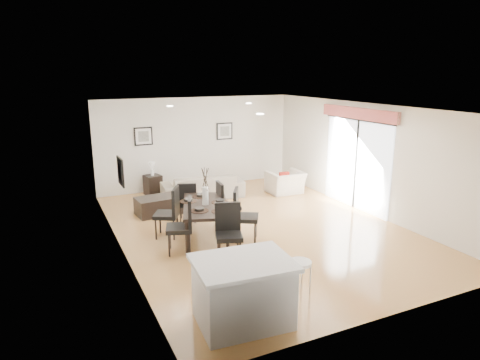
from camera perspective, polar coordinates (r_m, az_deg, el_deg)
name	(u,v)px	position (r m, az deg, el deg)	size (l,w,h in m)	color
ground	(258,228)	(9.74, 2.36, -6.38)	(8.00, 8.00, 0.00)	tan
wall_back	(197,143)	(12.96, -5.79, 4.97)	(6.00, 0.04, 2.70)	silver
wall_front	(394,229)	(6.24, 19.81, -6.20)	(6.00, 0.04, 2.70)	silver
wall_left	(118,185)	(8.43, -15.94, -0.62)	(0.04, 8.00, 2.70)	silver
wall_right	(366,158)	(11.04, 16.41, 2.81)	(0.04, 8.00, 2.70)	silver
ceiling	(259,107)	(9.14, 2.54, 9.65)	(6.00, 8.00, 0.02)	white
sofa	(203,186)	(11.96, -5.00, -0.82)	(2.24, 0.88, 0.65)	gray
armchair	(285,182)	(12.42, 6.03, -0.32)	(0.98, 0.85, 0.63)	beige
courtyard_plant_a	(438,188)	(12.88, 24.92, -0.93)	(0.63, 0.54, 0.70)	#39632A
courtyard_plant_b	(392,173)	(14.14, 19.58, 0.86)	(0.39, 0.39, 0.70)	#39632A
dining_table	(206,208)	(8.96, -4.60, -3.72)	(1.44, 2.00, 0.75)	black
dining_chair_wnear	(184,222)	(8.35, -7.50, -5.60)	(0.62, 0.62, 1.10)	black
dining_chair_wfar	(170,210)	(9.16, -9.26, -3.93)	(0.66, 0.66, 1.08)	black
dining_chair_enear	(242,212)	(8.86, 0.22, -4.30)	(0.68, 0.68, 1.10)	black
dining_chair_efar	(225,202)	(9.62, -2.04, -2.97)	(0.52, 0.52, 1.05)	black
dining_chair_head	(228,228)	(8.02, -1.56, -6.47)	(0.61, 0.61, 1.07)	black
dining_chair_foot	(187,200)	(10.00, -7.03, -2.68)	(0.55, 0.55, 0.96)	black
vase	(205,190)	(8.85, -4.65, -1.40)	(0.95, 1.50, 0.79)	white
coffee_table	(159,205)	(10.78, -10.77, -3.35)	(1.08, 0.65, 0.43)	black
side_table	(153,185)	(12.45, -11.53, -0.65)	(0.43, 0.43, 0.57)	black
table_lamp	(152,167)	(12.33, -11.65, 1.72)	(0.20, 0.20, 0.38)	white
cushion	(284,177)	(12.26, 5.91, 0.40)	(0.29, 0.09, 0.29)	#A62015
kitchen_island	(243,291)	(6.14, 0.41, -14.64)	(1.42, 1.14, 0.94)	#B9B9BB
bar_stool	(300,268)	(6.47, 7.99, -11.52)	(0.34, 0.34, 0.75)	white
framed_print_back_left	(143,136)	(12.46, -12.76, 5.71)	(0.52, 0.04, 0.52)	black
framed_print_back_right	(225,131)	(13.21, -2.07, 6.53)	(0.52, 0.04, 0.52)	black
framed_print_left_wall	(121,171)	(8.17, -15.64, 1.10)	(0.04, 0.52, 0.52)	black
sliding_door	(357,144)	(11.18, 15.34, 4.67)	(0.12, 2.70, 2.57)	white
courtyard	(428,158)	(13.94, 23.75, 2.70)	(6.00, 6.00, 2.00)	gray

